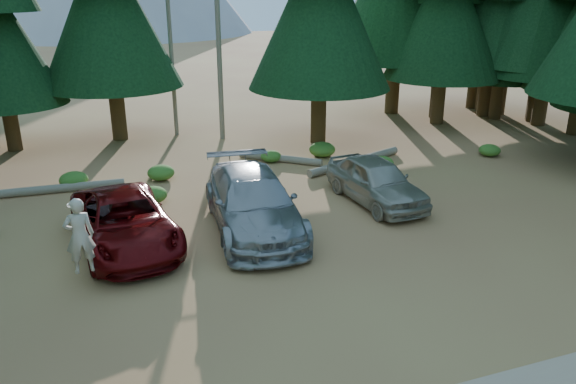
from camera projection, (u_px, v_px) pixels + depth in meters
name	position (u px, v px, depth m)	size (l,w,h in m)	color
ground	(323.00, 276.00, 14.56)	(160.00, 160.00, 0.00)	#955E3F
forest_belt_north	(205.00, 137.00, 27.81)	(36.00, 7.00, 22.00)	black
snag_front	(217.00, 11.00, 25.55)	(0.24, 0.24, 12.00)	slate
snag_back	(170.00, 32.00, 26.59)	(0.20, 0.20, 10.00)	slate
red_pickup	(125.00, 221.00, 16.02)	(2.48, 5.38, 1.50)	#5B0709
silver_minivan_center	(253.00, 202.00, 17.07)	(2.46, 6.05, 1.76)	#9DA0A5
silver_minivan_right	(376.00, 181.00, 19.26)	(1.84, 4.57, 1.56)	#ACA799
frisbee_player	(79.00, 235.00, 13.33)	(0.75, 0.54, 1.90)	beige
log_left	(62.00, 188.00, 20.39)	(0.31, 0.31, 4.36)	slate
log_mid	(280.00, 158.00, 23.90)	(0.31, 0.31, 3.73)	slate
log_right	(355.00, 161.00, 23.45)	(0.33, 0.33, 5.19)	slate
shrub_far_left	(74.00, 180.00, 20.88)	(1.05, 1.05, 0.58)	#366F21
shrub_left	(161.00, 173.00, 21.67)	(1.04, 1.04, 0.57)	#366F21
shrub_center_left	(153.00, 195.00, 19.40)	(1.00, 1.00, 0.55)	#366F21
shrub_center_right	(271.00, 156.00, 23.90)	(0.88, 0.88, 0.48)	#366F21
shrub_right	(382.00, 163.00, 22.94)	(0.96, 0.96, 0.53)	#366F21
shrub_far_right	(322.00, 149.00, 24.62)	(1.15, 1.15, 0.63)	#366F21
shrub_edge_east	(490.00, 150.00, 24.72)	(0.93, 0.93, 0.51)	#366F21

